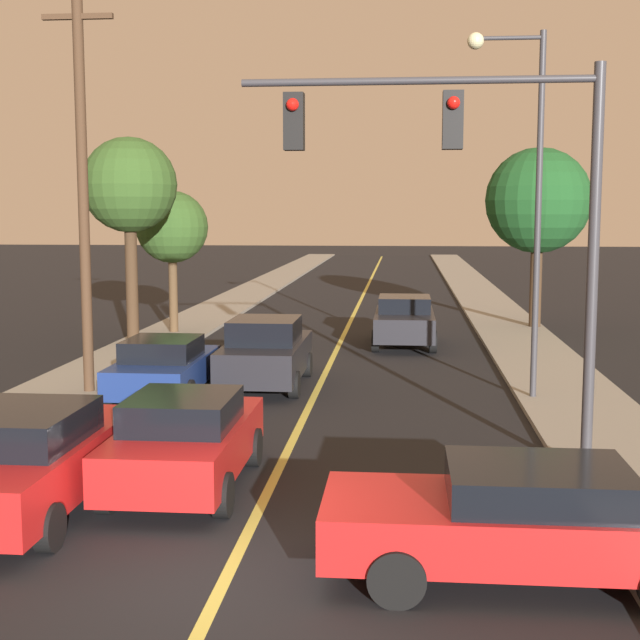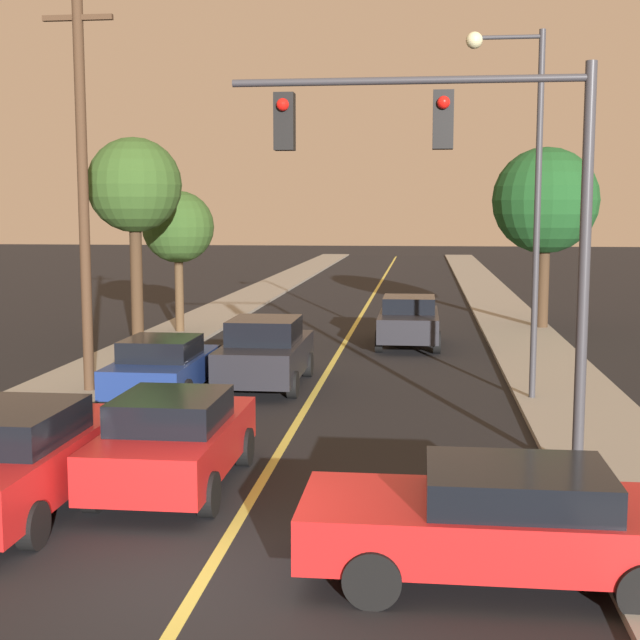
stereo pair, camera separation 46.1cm
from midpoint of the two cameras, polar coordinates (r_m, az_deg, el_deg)
name	(u,v)px [view 1 (the left image)]	position (r m, az deg, el deg)	size (l,w,h in m)	color
ground_plane	(223,586)	(10.66, -7.54, -16.51)	(200.00, 200.00, 0.00)	black
road_surface	(364,294)	(45.77, 2.53, 1.67)	(9.16, 80.00, 0.01)	black
sidewalk_left	(252,292)	(46.42, -4.68, 1.80)	(2.50, 80.00, 0.12)	gray
sidewalk_right	(479,294)	(45.86, 9.83, 1.66)	(2.50, 80.00, 0.12)	gray
car_near_lane_front	(185,440)	(13.91, -9.57, -7.58)	(1.89, 4.08, 1.48)	red
car_near_lane_second	(266,352)	(21.61, -4.10, -2.08)	(1.93, 4.32, 1.68)	black
car_outer_lane_front	(23,458)	(13.44, -19.40, -8.33)	(2.10, 4.69, 1.52)	red
car_outer_lane_second	(164,368)	(20.29, -10.59, -3.01)	(1.86, 3.94, 1.44)	navy
car_far_oncoming	(404,321)	(28.15, 4.95, -0.03)	(1.95, 4.24, 1.57)	black
car_crossing_right	(525,519)	(10.71, 11.73, -12.38)	(4.58, 1.99, 1.35)	red
traffic_signal_mast	(479,180)	(14.35, 9.20, 8.84)	(5.66, 0.42, 6.39)	#333338
streetlamp_right	(523,170)	(20.07, 12.22, 9.36)	(1.68, 0.36, 7.95)	#333338
utility_pole_left	(83,187)	(20.96, -15.55, 8.17)	(1.60, 0.24, 8.96)	#422D1E
tree_left_near	(172,228)	(30.83, -9.88, 5.83)	(2.45, 2.45, 4.81)	#4C3823
tree_left_far	(129,187)	(27.95, -12.57, 8.31)	(2.89, 2.89, 6.35)	#3D2B1C
tree_right_near	(538,201)	(32.61, 13.40, 7.40)	(3.72, 3.72, 6.35)	#3D2B1C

